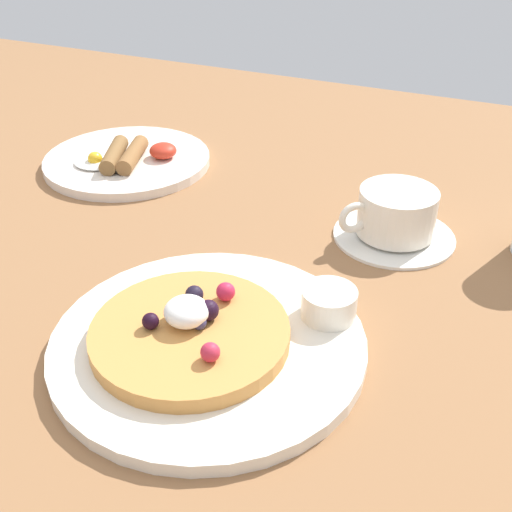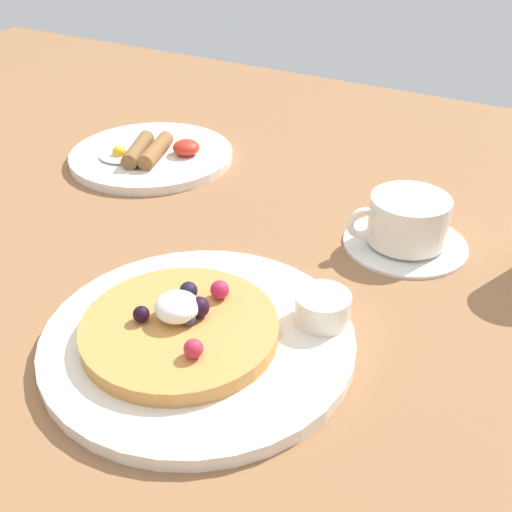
{
  "view_description": "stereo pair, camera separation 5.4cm",
  "coord_description": "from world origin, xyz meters",
  "px_view_note": "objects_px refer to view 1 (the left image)",
  "views": [
    {
      "loc": [
        0.27,
        -0.46,
        0.38
      ],
      "look_at": [
        0.05,
        0.03,
        0.04
      ],
      "focal_mm": 44.76,
      "sensor_mm": 36.0,
      "label": 1
    },
    {
      "loc": [
        0.31,
        -0.43,
        0.38
      ],
      "look_at": [
        0.05,
        0.03,
        0.04
      ],
      "focal_mm": 44.76,
      "sensor_mm": 36.0,
      "label": 2
    }
  ],
  "objects_px": {
    "pancake_plate": "(208,343)",
    "breakfast_plate": "(127,161)",
    "coffee_saucer": "(394,235)",
    "syrup_ramekin": "(327,306)",
    "coffee_cup": "(396,211)"
  },
  "relations": [
    {
      "from": "pancake_plate",
      "to": "breakfast_plate",
      "type": "relative_size",
      "value": 1.21
    },
    {
      "from": "pancake_plate",
      "to": "coffee_cup",
      "type": "relative_size",
      "value": 2.83
    },
    {
      "from": "breakfast_plate",
      "to": "pancake_plate",
      "type": "bearing_deg",
      "value": -46.47
    },
    {
      "from": "syrup_ramekin",
      "to": "breakfast_plate",
      "type": "height_order",
      "value": "syrup_ramekin"
    },
    {
      "from": "coffee_saucer",
      "to": "coffee_cup",
      "type": "xyz_separation_m",
      "value": [
        -0.0,
        -0.0,
        0.03
      ]
    },
    {
      "from": "coffee_saucer",
      "to": "coffee_cup",
      "type": "distance_m",
      "value": 0.03
    },
    {
      "from": "syrup_ramekin",
      "to": "coffee_saucer",
      "type": "height_order",
      "value": "syrup_ramekin"
    },
    {
      "from": "breakfast_plate",
      "to": "coffee_cup",
      "type": "bearing_deg",
      "value": -6.61
    },
    {
      "from": "breakfast_plate",
      "to": "coffee_saucer",
      "type": "relative_size",
      "value": 1.67
    },
    {
      "from": "pancake_plate",
      "to": "syrup_ramekin",
      "type": "height_order",
      "value": "syrup_ramekin"
    },
    {
      "from": "pancake_plate",
      "to": "breakfast_plate",
      "type": "bearing_deg",
      "value": 133.53
    },
    {
      "from": "pancake_plate",
      "to": "coffee_saucer",
      "type": "bearing_deg",
      "value": 68.13
    },
    {
      "from": "coffee_saucer",
      "to": "coffee_cup",
      "type": "bearing_deg",
      "value": -136.1
    },
    {
      "from": "syrup_ramekin",
      "to": "coffee_saucer",
      "type": "distance_m",
      "value": 0.19
    },
    {
      "from": "coffee_saucer",
      "to": "coffee_cup",
      "type": "relative_size",
      "value": 1.4
    }
  ]
}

